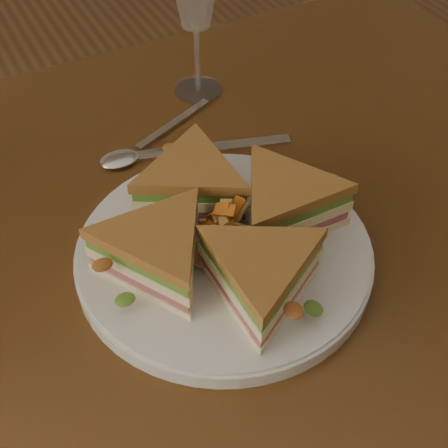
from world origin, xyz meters
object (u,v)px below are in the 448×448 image
table (163,310)px  sandwich_wedges (224,228)px  spoon (133,151)px  plate (224,254)px  knife (198,150)px

table → sandwich_wedges: (0.06, -0.04, 0.14)m
table → spoon: (0.04, 0.16, 0.10)m
table → sandwich_wedges: 0.16m
plate → spoon: size_ratio=1.71×
table → plate: bearing=-36.7°
table → knife: (0.11, 0.13, 0.10)m
plate → knife: bearing=72.7°
spoon → knife: 0.08m
sandwich_wedges → knife: bearing=72.7°
plate → table: bearing=143.3°
plate → knife: plate is taller
sandwich_wedges → knife: (0.05, 0.17, -0.04)m
table → sandwich_wedges: size_ratio=4.37×
table → spoon: size_ratio=6.95×
sandwich_wedges → plate: bearing=0.0°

